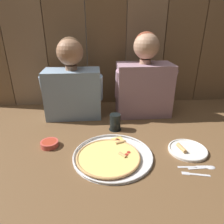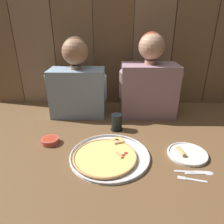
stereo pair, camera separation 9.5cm
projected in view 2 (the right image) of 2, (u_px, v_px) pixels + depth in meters
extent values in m
plane|color=brown|center=(113.00, 148.00, 1.17)|extent=(3.20, 3.20, 0.00)
cylinder|color=silver|center=(110.00, 156.00, 1.09)|extent=(0.43, 0.43, 0.01)
torus|color=silver|center=(110.00, 155.00, 1.09)|extent=(0.43, 0.43, 0.01)
cylinder|color=#B23823|center=(105.00, 157.00, 1.08)|extent=(0.33, 0.33, 0.00)
cylinder|color=#F4D170|center=(105.00, 156.00, 1.08)|extent=(0.32, 0.32, 0.01)
torus|color=tan|center=(105.00, 156.00, 1.08)|extent=(0.34, 0.34, 0.01)
cube|color=#EFC660|center=(124.00, 154.00, 1.10)|extent=(0.08, 0.08, 0.01)
cylinder|color=tan|center=(119.00, 156.00, 1.08)|extent=(0.05, 0.05, 0.02)
cylinder|color=#A3281E|center=(124.00, 155.00, 1.08)|extent=(0.02, 0.02, 0.00)
cylinder|color=#A3281E|center=(126.00, 153.00, 1.10)|extent=(0.02, 0.02, 0.00)
cube|color=#EFC660|center=(118.00, 141.00, 1.22)|extent=(0.08, 0.08, 0.01)
cylinder|color=tan|center=(120.00, 143.00, 1.19)|extent=(0.07, 0.04, 0.02)
cylinder|color=#A3281E|center=(117.00, 140.00, 1.22)|extent=(0.02, 0.02, 0.00)
cylinder|color=#A3281E|center=(117.00, 140.00, 1.22)|extent=(0.02, 0.02, 0.00)
cylinder|color=white|center=(187.00, 154.00, 1.11)|extent=(0.21, 0.21, 0.01)
torus|color=white|center=(188.00, 153.00, 1.10)|extent=(0.21, 0.21, 0.01)
cylinder|color=tan|center=(181.00, 151.00, 1.10)|extent=(0.04, 0.08, 0.02)
cylinder|color=black|center=(117.00, 129.00, 1.37)|extent=(0.08, 0.08, 0.01)
cylinder|color=black|center=(117.00, 122.00, 1.34)|extent=(0.07, 0.07, 0.10)
cylinder|color=#CC4C42|center=(50.00, 141.00, 1.21)|extent=(0.10, 0.10, 0.03)
cylinder|color=#B23823|center=(50.00, 140.00, 1.21)|extent=(0.08, 0.08, 0.02)
cube|color=silver|center=(196.00, 180.00, 0.93)|extent=(0.10, 0.03, 0.01)
cube|color=silver|center=(181.00, 178.00, 0.95)|extent=(0.04, 0.03, 0.01)
cube|color=silver|center=(184.00, 171.00, 0.99)|extent=(0.10, 0.02, 0.01)
cube|color=silver|center=(201.00, 172.00, 0.98)|extent=(0.06, 0.03, 0.00)
cube|color=silver|center=(195.00, 173.00, 0.97)|extent=(0.10, 0.01, 0.01)
ellipsoid|color=silver|center=(210.00, 173.00, 0.97)|extent=(0.04, 0.03, 0.01)
cube|color=#849EB7|center=(78.00, 93.00, 1.52)|extent=(0.40, 0.21, 0.35)
cylinder|color=#9E7051|center=(76.00, 67.00, 1.44)|extent=(0.08, 0.08, 0.03)
sphere|color=#9E7051|center=(75.00, 52.00, 1.40)|extent=(0.18, 0.18, 0.18)
sphere|color=brown|center=(75.00, 49.00, 1.41)|extent=(0.17, 0.17, 0.17)
cylinder|color=#849EB7|center=(52.00, 87.00, 1.47)|extent=(0.08, 0.11, 0.20)
cylinder|color=#849EB7|center=(101.00, 87.00, 1.46)|extent=(0.08, 0.13, 0.21)
cube|color=gray|center=(148.00, 91.00, 1.51)|extent=(0.40, 0.22, 0.39)
cylinder|color=tan|center=(150.00, 62.00, 1.43)|extent=(0.08, 0.08, 0.03)
sphere|color=tan|center=(152.00, 47.00, 1.38)|extent=(0.18, 0.18, 0.18)
sphere|color=brown|center=(152.00, 44.00, 1.39)|extent=(0.16, 0.16, 0.16)
cylinder|color=gray|center=(125.00, 84.00, 1.45)|extent=(0.08, 0.13, 0.23)
cylinder|color=gray|center=(175.00, 85.00, 1.45)|extent=(0.08, 0.14, 0.23)
cube|color=#8D6E50|center=(31.00, 16.00, 1.55)|extent=(0.31, 0.03, 1.39)
cube|color=brown|center=(72.00, 16.00, 1.55)|extent=(0.31, 0.03, 1.39)
cube|color=brown|center=(113.00, 16.00, 1.55)|extent=(0.31, 0.03, 1.39)
cube|color=#8D6F50|center=(155.00, 16.00, 1.55)|extent=(0.31, 0.03, 1.39)
cube|color=brown|center=(196.00, 16.00, 1.54)|extent=(0.31, 0.03, 1.39)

